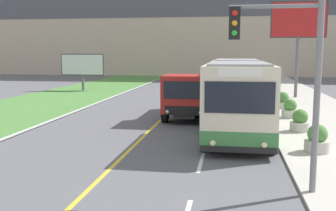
% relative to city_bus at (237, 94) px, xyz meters
% --- Properties ---
extents(city_bus, '(2.75, 11.73, 3.21)m').
position_rel_city_bus_xyz_m(city_bus, '(0.00, 0.00, 0.00)').
color(city_bus, beige).
rests_on(city_bus, ground_plane).
extents(dump_truck, '(2.45, 6.28, 2.44)m').
position_rel_city_bus_xyz_m(dump_truck, '(-2.53, 2.06, -0.40)').
color(dump_truck, black).
rests_on(dump_truck, ground_plane).
extents(traffic_light_mast, '(2.28, 0.32, 5.13)m').
position_rel_city_bus_xyz_m(traffic_light_mast, '(1.12, -8.68, 1.66)').
color(traffic_light_mast, slate).
rests_on(traffic_light_mast, ground_plane).
extents(billboard_large, '(4.19, 0.24, 7.44)m').
position_rel_city_bus_xyz_m(billboard_large, '(4.75, 13.01, 4.07)').
color(billboard_large, '#59595B').
rests_on(billboard_large, ground_plane).
extents(billboard_small, '(4.13, 0.24, 3.43)m').
position_rel_city_bus_xyz_m(billboard_small, '(-13.93, 16.13, 0.72)').
color(billboard_small, '#59595B').
rests_on(billboard_small, ground_plane).
extents(planter_round_near, '(0.88, 0.88, 1.01)m').
position_rel_city_bus_xyz_m(planter_round_near, '(2.79, -4.48, -1.11)').
color(planter_round_near, '#B7B2A8').
rests_on(planter_round_near, sidewalk_right).
extents(planter_round_second, '(0.87, 0.87, 1.00)m').
position_rel_city_bus_xyz_m(planter_round_second, '(2.81, -0.75, -1.11)').
color(planter_round_second, '#B7B2A8').
rests_on(planter_round_second, sidewalk_right).
extents(planter_round_third, '(0.88, 0.88, 1.02)m').
position_rel_city_bus_xyz_m(planter_round_third, '(2.91, 2.98, -1.11)').
color(planter_round_third, '#B7B2A8').
rests_on(planter_round_third, sidewalk_right).
extents(planter_round_far, '(0.97, 0.97, 1.04)m').
position_rel_city_bus_xyz_m(planter_round_far, '(2.98, 6.71, -1.10)').
color(planter_round_far, '#B7B2A8').
rests_on(planter_round_far, sidewalk_right).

